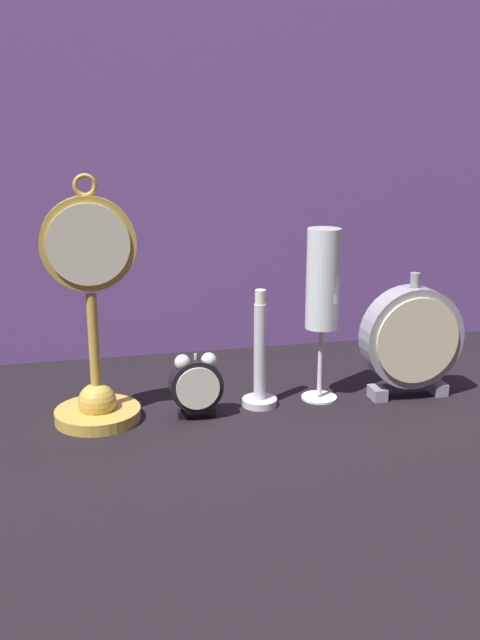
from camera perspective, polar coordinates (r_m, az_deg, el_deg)
ground_plane at (r=0.97m, az=1.08°, el=-8.11°), size 4.00×4.00×0.00m
fabric_backdrop_drape at (r=1.21m, az=-2.69°, el=11.86°), size 1.73×0.01×0.62m
pocket_watch_on_stand at (r=0.95m, az=-11.65°, el=-1.14°), size 0.12×0.12×0.33m
alarm_clock_twin_bell at (r=0.96m, az=-3.53°, el=-5.03°), size 0.07×0.03×0.09m
mantel_clock_silver at (r=1.05m, az=13.57°, el=-1.42°), size 0.15×0.04×0.19m
champagne_flute at (r=1.00m, az=6.62°, el=2.46°), size 0.05×0.05×0.25m
brass_candlestick at (r=1.00m, az=1.60°, el=-3.72°), size 0.05×0.05×0.17m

